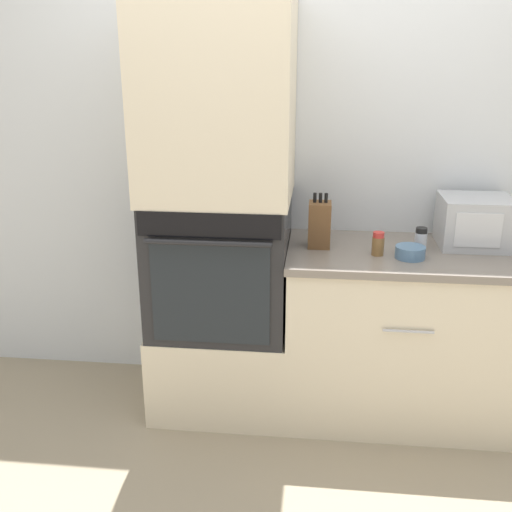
{
  "coord_description": "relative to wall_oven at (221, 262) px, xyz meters",
  "views": [
    {
      "loc": [
        0.13,
        -2.42,
        1.76
      ],
      "look_at": [
        -0.16,
        0.21,
        0.84
      ],
      "focal_mm": 42.0,
      "sensor_mm": 36.0,
      "label": 1
    }
  ],
  "objects": [
    {
      "name": "wall_back",
      "position": [
        0.34,
        0.33,
        0.48
      ],
      "size": [
        8.0,
        0.05,
        2.5
      ],
      "color": "silver",
      "rests_on": "ground_plane"
    },
    {
      "name": "bowl",
      "position": [
        0.88,
        -0.1,
        0.12
      ],
      "size": [
        0.13,
        0.13,
        0.06
      ],
      "color": "#517599",
      "rests_on": "counter_unit"
    },
    {
      "name": "knife_block",
      "position": [
        0.47,
        0.03,
        0.2
      ],
      "size": [
        0.1,
        0.12,
        0.26
      ],
      "color": "brown",
      "rests_on": "counter_unit"
    },
    {
      "name": "ground_plane",
      "position": [
        0.34,
        -0.3,
        -0.77
      ],
      "size": [
        12.0,
        12.0,
        0.0
      ],
      "primitive_type": "plane",
      "color": "gray"
    },
    {
      "name": "microwave",
      "position": [
        1.21,
        0.12,
        0.21
      ],
      "size": [
        0.33,
        0.29,
        0.24
      ],
      "color": "#B2B5BA",
      "rests_on": "counter_unit"
    },
    {
      "name": "counter_unit",
      "position": [
        0.87,
        0.0,
        -0.34
      ],
      "size": [
        1.09,
        0.63,
        0.86
      ],
      "color": "beige",
      "rests_on": "ground_plane"
    },
    {
      "name": "oven_cabinet_upper",
      "position": [
        0.0,
        0.0,
        0.77
      ],
      "size": [
        0.67,
        0.6,
        0.89
      ],
      "color": "beige",
      "rests_on": "wall_oven"
    },
    {
      "name": "oven_cabinet_base",
      "position": [
        0.0,
        0.0,
        -0.55
      ],
      "size": [
        0.67,
        0.6,
        0.45
      ],
      "color": "beige",
      "rests_on": "ground_plane"
    },
    {
      "name": "condiment_jar_near",
      "position": [
        0.94,
        0.01,
        0.14
      ],
      "size": [
        0.06,
        0.06,
        0.11
      ],
      "color": "silver",
      "rests_on": "counter_unit"
    },
    {
      "name": "wall_oven",
      "position": [
        0.0,
        0.0,
        0.0
      ],
      "size": [
        0.65,
        0.64,
        0.65
      ],
      "color": "black",
      "rests_on": "oven_cabinet_base"
    },
    {
      "name": "condiment_jar_mid",
      "position": [
        0.74,
        -0.07,
        0.14
      ],
      "size": [
        0.06,
        0.06,
        0.11
      ],
      "color": "brown",
      "rests_on": "counter_unit"
    }
  ]
}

